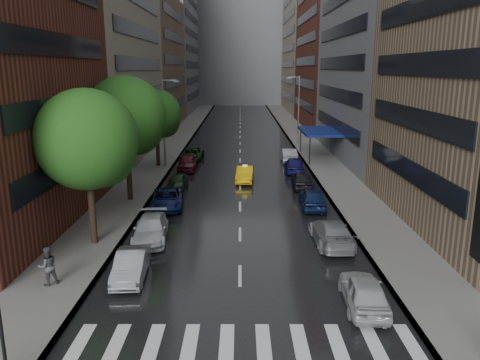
# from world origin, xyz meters

# --- Properties ---
(ground) EXTENTS (220.00, 220.00, 0.00)m
(ground) POSITION_xyz_m (0.00, 0.00, 0.00)
(ground) COLOR gray
(ground) RESTS_ON ground
(road) EXTENTS (14.00, 140.00, 0.01)m
(road) POSITION_xyz_m (0.00, 50.00, 0.01)
(road) COLOR black
(road) RESTS_ON ground
(sidewalk_left) EXTENTS (4.00, 140.00, 0.15)m
(sidewalk_left) POSITION_xyz_m (-9.00, 50.00, 0.07)
(sidewalk_left) COLOR gray
(sidewalk_left) RESTS_ON ground
(sidewalk_right) EXTENTS (4.00, 140.00, 0.15)m
(sidewalk_right) POSITION_xyz_m (9.00, 50.00, 0.07)
(sidewalk_right) COLOR gray
(sidewalk_right) RESTS_ON ground
(crosswalk) EXTENTS (13.15, 2.80, 0.01)m
(crosswalk) POSITION_xyz_m (0.20, -2.00, 0.01)
(crosswalk) COLOR silver
(crosswalk) RESTS_ON ground
(buildings_left) EXTENTS (8.00, 108.00, 38.00)m
(buildings_left) POSITION_xyz_m (-15.00, 58.79, 15.99)
(buildings_left) COLOR maroon
(buildings_left) RESTS_ON ground
(buildings_right) EXTENTS (8.05, 109.10, 36.00)m
(buildings_right) POSITION_xyz_m (15.00, 56.70, 15.03)
(buildings_right) COLOR #937A5B
(buildings_right) RESTS_ON ground
(building_far) EXTENTS (40.00, 14.00, 32.00)m
(building_far) POSITION_xyz_m (0.00, 118.00, 16.00)
(building_far) COLOR slate
(building_far) RESTS_ON ground
(tree_near) EXTENTS (5.74, 5.74, 9.15)m
(tree_near) POSITION_xyz_m (-8.60, 8.23, 6.26)
(tree_near) COLOR #382619
(tree_near) RESTS_ON ground
(tree_mid) EXTENTS (6.07, 6.07, 9.67)m
(tree_mid) POSITION_xyz_m (-8.60, 17.53, 6.62)
(tree_mid) COLOR #382619
(tree_mid) RESTS_ON ground
(tree_far) EXTENTS (5.08, 5.08, 8.09)m
(tree_far) POSITION_xyz_m (-8.60, 30.42, 5.53)
(tree_far) COLOR #382619
(tree_far) RESTS_ON ground
(taxi) EXTENTS (1.75, 4.34, 1.40)m
(taxi) POSITION_xyz_m (0.45, 23.95, 0.70)
(taxi) COLOR #E7AE0C
(taxi) RESTS_ON ground
(parked_cars_left) EXTENTS (2.77, 34.83, 1.55)m
(parked_cars_left) POSITION_xyz_m (-5.40, 19.77, 0.70)
(parked_cars_left) COLOR gray
(parked_cars_left) RESTS_ON ground
(parked_cars_right) EXTENTS (2.18, 36.94, 1.59)m
(parked_cars_right) POSITION_xyz_m (5.40, 17.62, 0.76)
(parked_cars_right) COLOR #BBBBBB
(parked_cars_right) RESTS_ON ground
(ped_black_umbrella) EXTENTS (1.17, 1.13, 2.09)m
(ped_black_umbrella) POSITION_xyz_m (-9.09, 2.72, 1.38)
(ped_black_umbrella) COLOR #4A494E
(ped_black_umbrella) RESTS_ON sidewalk_left
(traffic_light) EXTENTS (0.18, 0.15, 3.45)m
(traffic_light) POSITION_xyz_m (-7.60, -4.43, 2.23)
(traffic_light) COLOR black
(traffic_light) RESTS_ON sidewalk_left
(street_lamp_left) EXTENTS (1.74, 0.22, 9.00)m
(street_lamp_left) POSITION_xyz_m (-7.72, 30.00, 4.89)
(street_lamp_left) COLOR gray
(street_lamp_left) RESTS_ON sidewalk_left
(street_lamp_right) EXTENTS (1.74, 0.22, 9.00)m
(street_lamp_right) POSITION_xyz_m (7.72, 45.00, 4.89)
(street_lamp_right) COLOR gray
(street_lamp_right) RESTS_ON sidewalk_right
(awning) EXTENTS (4.00, 8.00, 3.12)m
(awning) POSITION_xyz_m (8.98, 35.00, 3.13)
(awning) COLOR navy
(awning) RESTS_ON sidewalk_right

